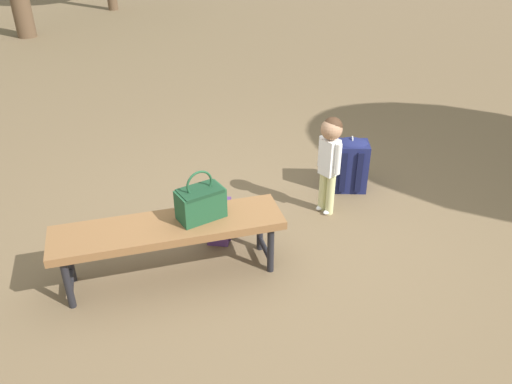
# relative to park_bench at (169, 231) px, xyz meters

# --- Properties ---
(ground_plane) EXTENTS (40.00, 40.00, 0.00)m
(ground_plane) POSITION_rel_park_bench_xyz_m (0.86, 0.07, -0.39)
(ground_plane) COLOR brown
(ground_plane) RESTS_ON ground
(park_bench) EXTENTS (1.65, 0.73, 0.45)m
(park_bench) POSITION_rel_park_bench_xyz_m (0.00, 0.00, 0.00)
(park_bench) COLOR brown
(park_bench) RESTS_ON ground
(handbag) EXTENTS (0.33, 0.21, 0.37)m
(handbag) POSITION_rel_park_bench_xyz_m (0.24, -0.03, 0.18)
(handbag) COLOR #1E4C2D
(handbag) RESTS_ON park_bench
(child_standing) EXTENTS (0.18, 0.23, 0.87)m
(child_standing) POSITION_rel_park_bench_xyz_m (1.48, 0.20, 0.19)
(child_standing) COLOR #CCCC8C
(child_standing) RESTS_ON ground
(backpack_large) EXTENTS (0.39, 0.36, 0.53)m
(backpack_large) POSITION_rel_park_bench_xyz_m (1.89, 0.44, -0.13)
(backpack_large) COLOR #191E4C
(backpack_large) RESTS_ON ground
(backpack_small) EXTENTS (0.26, 0.28, 0.38)m
(backpack_small) POSITION_rel_park_bench_xyz_m (0.50, 0.26, -0.20)
(backpack_small) COLOR #4C2D66
(backpack_small) RESTS_ON ground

